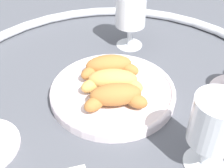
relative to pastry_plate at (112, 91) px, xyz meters
name	(u,v)px	position (x,y,z in m)	size (l,w,h in m)	color
ground_plane	(117,94)	(-0.01, 0.00, -0.01)	(2.20, 2.20, 0.00)	#4C4F56
table_chrome_rim	(117,90)	(-0.01, 0.00, 0.00)	(0.79, 0.79, 0.02)	silver
pastry_plate	(112,91)	(0.00, 0.00, 0.00)	(0.26, 0.26, 0.02)	silver
croissant_large	(109,66)	(-0.02, -0.04, 0.03)	(0.13, 0.10, 0.04)	#AD6B33
croissant_small	(112,80)	(0.00, 0.00, 0.03)	(0.12, 0.11, 0.04)	#D6994C
croissant_extra	(116,96)	(0.02, 0.05, 0.03)	(0.13, 0.10, 0.04)	#AD6B33
juice_glass_left	(131,13)	(-0.14, -0.15, 0.08)	(0.08, 0.08, 0.14)	white
juice_glass_right	(215,125)	(-0.04, 0.23, 0.08)	(0.08, 0.08, 0.14)	white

